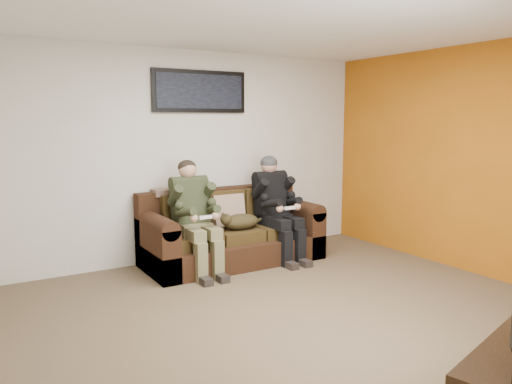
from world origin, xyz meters
TOP-DOWN VIEW (x-y plane):
  - floor at (0.00, 0.00)m, footprint 5.00×5.00m
  - ceiling at (0.00, 0.00)m, footprint 5.00×5.00m
  - wall_back at (0.00, 2.25)m, footprint 5.00×0.00m
  - wall_right at (2.50, 0.00)m, footprint 0.00×4.50m
  - accent_wall_right at (2.49, 0.00)m, footprint 0.00×4.50m
  - sofa at (0.32, 1.83)m, footprint 2.18×0.94m
  - throw_pillow at (0.32, 1.87)m, footprint 0.42×0.20m
  - throw_blanket at (-0.34, 2.10)m, footprint 0.45×0.22m
  - person_left at (-0.24, 1.65)m, footprint 0.51×0.87m
  - person_right at (0.88, 1.65)m, footprint 0.51×0.86m
  - cat at (0.34, 1.63)m, footprint 0.66×0.26m
  - framed_poster at (0.12, 2.22)m, footprint 1.25×0.05m

SIDE VIEW (x-z plane):
  - floor at x=0.00m, z-range 0.00..0.00m
  - sofa at x=0.32m, z-range -0.11..0.78m
  - cat at x=0.34m, z-range 0.42..0.66m
  - throw_pillow at x=0.32m, z-range 0.43..0.84m
  - person_left at x=-0.24m, z-range 0.08..1.37m
  - person_right at x=0.88m, z-range 0.08..1.38m
  - throw_blanket at x=-0.34m, z-range 0.85..0.93m
  - wall_back at x=0.00m, z-range -1.20..3.80m
  - wall_right at x=2.50m, z-range -0.95..3.55m
  - accent_wall_right at x=2.49m, z-range -0.95..3.55m
  - framed_poster at x=0.12m, z-range 1.84..2.36m
  - ceiling at x=0.00m, z-range 2.60..2.60m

